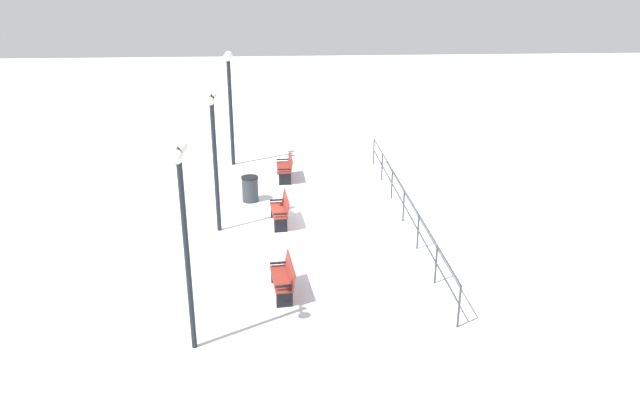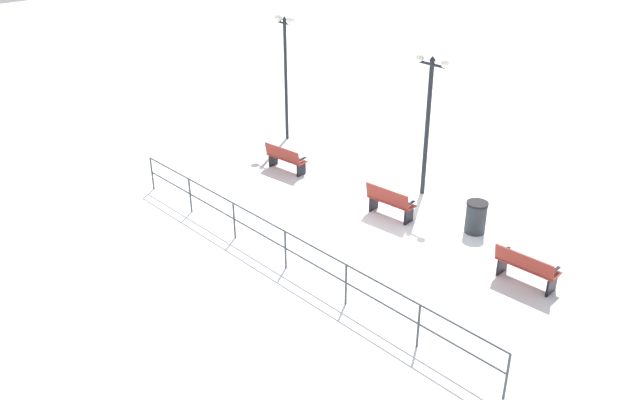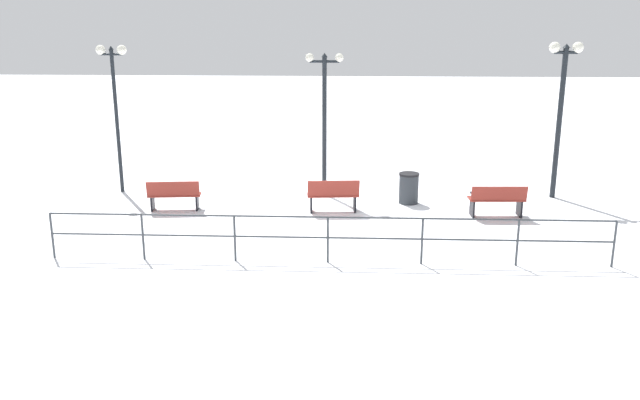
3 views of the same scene
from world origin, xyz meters
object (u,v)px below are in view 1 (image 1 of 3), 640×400
object	(u,v)px
bench_nearest	(286,167)
lamppost_far	(183,207)
bench_third	(284,277)
lamppost_middle	(214,144)
trash_bin	(250,189)
lamppost_near	(230,90)
bench_second	(281,210)

from	to	relation	value
bench_nearest	lamppost_far	bearing A→B (deg)	76.36
bench_third	lamppost_middle	distance (m)	4.99
bench_nearest	lamppost_far	distance (m)	11.30
bench_third	trash_bin	world-z (taller)	trash_bin
lamppost_near	trash_bin	world-z (taller)	lamppost_near
trash_bin	lamppost_far	bearing A→B (deg)	84.36
lamppost_near	trash_bin	size ratio (longest dim) A/B	5.10
bench_nearest	lamppost_near	bearing A→B (deg)	-47.32
bench_second	lamppost_middle	bearing A→B (deg)	4.39
lamppost_near	lamppost_far	distance (m)	12.84
lamppost_near	bench_third	bearing A→B (deg)	100.04
bench_second	trash_bin	xyz separation A→B (m)	(1.03, -2.12, -0.05)
bench_third	lamppost_far	distance (m)	3.89
bench_second	lamppost_near	xyz separation A→B (m)	(1.87, -6.40, 2.51)
lamppost_middle	bench_second	bearing A→B (deg)	-170.38
bench_second	lamppost_near	bearing A→B (deg)	-78.94
trash_bin	bench_second	bearing A→B (deg)	115.85
bench_nearest	trash_bin	size ratio (longest dim) A/B	1.70
trash_bin	lamppost_near	bearing A→B (deg)	-78.85
bench_second	lamppost_far	distance (m)	7.20
lamppost_middle	lamppost_near	bearing A→B (deg)	-90.00
lamppost_middle	trash_bin	size ratio (longest dim) A/B	4.74
lamppost_near	bench_second	bearing A→B (deg)	106.29
bench_nearest	trash_bin	xyz separation A→B (m)	(1.24, 2.23, -0.03)
bench_nearest	lamppost_near	xyz separation A→B (m)	(2.09, -2.06, 2.53)
bench_third	lamppost_near	world-z (taller)	lamppost_near
bench_nearest	lamppost_near	distance (m)	3.87
lamppost_near	trash_bin	distance (m)	5.06
lamppost_middle	bench_third	bearing A→B (deg)	115.28
lamppost_far	bench_second	bearing A→B (deg)	-106.19
lamppost_middle	trash_bin	bearing A→B (deg)	-109.14
bench_second	trash_bin	bearing A→B (deg)	-69.38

